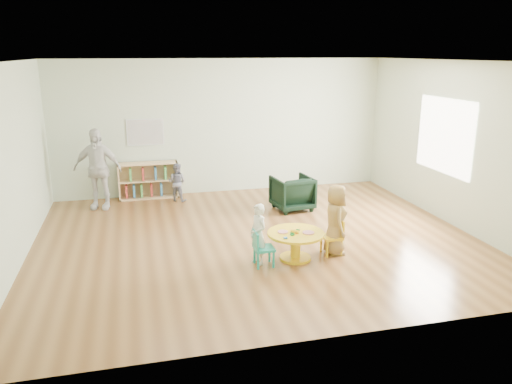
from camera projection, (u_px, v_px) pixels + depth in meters
room at (258, 122)px, 7.58m from camera, size 7.10×7.00×2.80m
activity_table at (296, 241)px, 7.24m from camera, size 0.83×0.83×0.46m
kid_chair_left at (261, 247)px, 7.01m from camera, size 0.28×0.28×0.52m
kid_chair_right at (334, 235)px, 7.44m from camera, size 0.30×0.30×0.53m
bookshelf at (148, 180)px, 10.29m from camera, size 1.20×0.30×0.75m
alphabet_poster at (145, 132)px, 10.15m from camera, size 0.74×0.01×0.54m
armchair at (292, 193)px, 9.53m from camera, size 0.79×0.81×0.65m
child_left at (258, 234)px, 7.05m from camera, size 0.30×0.37×0.89m
child_right at (335, 220)px, 7.39m from camera, size 0.41×0.56×1.06m
toddler at (177, 182)px, 10.07m from camera, size 0.47×0.44×0.78m
adult_caretaker at (97, 169)px, 9.50m from camera, size 0.98×0.60×1.56m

